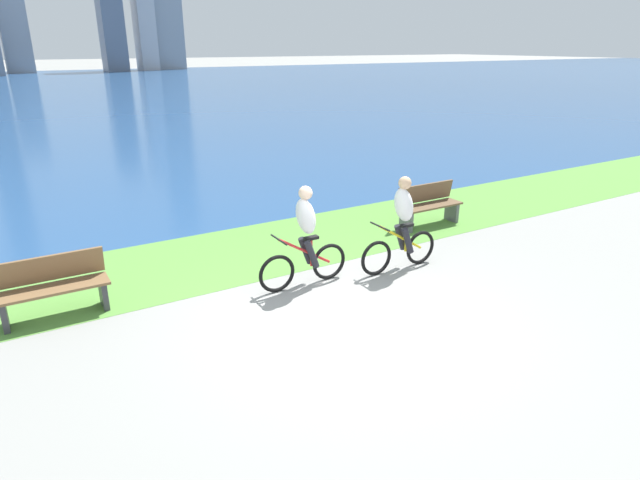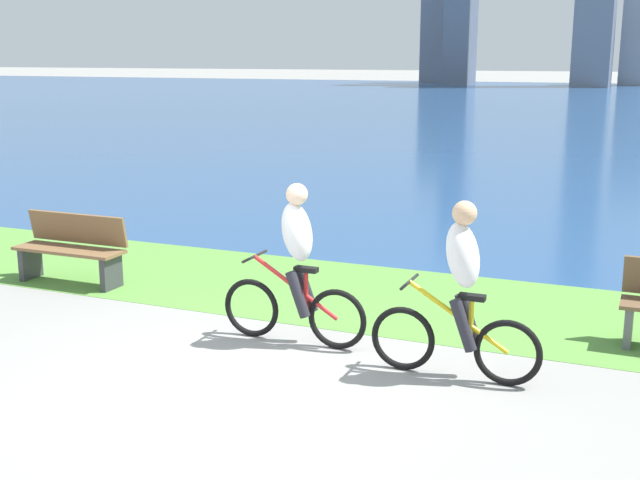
# 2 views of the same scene
# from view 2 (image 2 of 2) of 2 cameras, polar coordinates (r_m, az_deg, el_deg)

# --- Properties ---
(ground_plane) EXTENTS (300.00, 300.00, 0.00)m
(ground_plane) POSITION_cam_2_polar(r_m,az_deg,el_deg) (7.40, -6.69, -10.34)
(ground_plane) COLOR gray
(grass_strip_bayside) EXTENTS (120.00, 2.77, 0.01)m
(grass_strip_bayside) POSITION_cam_2_polar(r_m,az_deg,el_deg) (10.14, 2.28, -3.75)
(grass_strip_bayside) COLOR #59933D
(grass_strip_bayside) RESTS_ON ground
(bay_water_surface) EXTENTS (300.00, 81.12, 0.00)m
(bay_water_surface) POSITION_cam_2_polar(r_m,az_deg,el_deg) (51.24, 19.26, 8.91)
(bay_water_surface) COLOR navy
(bay_water_surface) RESTS_ON ground
(cyclist_lead) EXTENTS (1.59, 0.52, 1.67)m
(cyclist_lead) POSITION_cam_2_polar(r_m,az_deg,el_deg) (8.21, -1.69, -1.75)
(cyclist_lead) COLOR black
(cyclist_lead) RESTS_ON ground
(cyclist_trailing) EXTENTS (1.59, 0.52, 1.66)m
(cyclist_trailing) POSITION_cam_2_polar(r_m,az_deg,el_deg) (7.41, 9.80, -3.55)
(cyclist_trailing) COLOR black
(cyclist_trailing) RESTS_ON ground
(bench_far_along_path) EXTENTS (1.50, 0.47, 0.90)m
(bench_far_along_path) POSITION_cam_2_polar(r_m,az_deg,el_deg) (10.99, -17.03, -0.61)
(bench_far_along_path) COLOR brown
(bench_far_along_path) RESTS_ON ground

